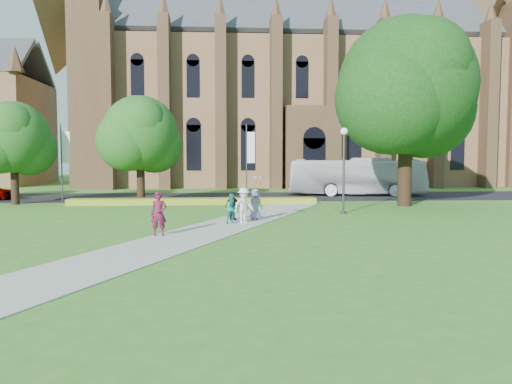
{
  "coord_description": "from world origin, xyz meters",
  "views": [
    {
      "loc": [
        0.09,
        -23.44,
        3.45
      ],
      "look_at": [
        1.9,
        3.01,
        1.6
      ],
      "focal_mm": 35.0,
      "sensor_mm": 36.0,
      "label": 1
    }
  ],
  "objects": [
    {
      "name": "parasol",
      "position": [
        2.08,
        3.62,
        2.07
      ],
      "size": [
        0.84,
        0.84,
        0.67
      ],
      "primitive_type": "imported",
      "rotation": [
        0.0,
        0.0,
        0.1
      ],
      "color": "#E7A3C5",
      "rests_on": "pedestrian_4"
    },
    {
      "name": "pedestrian_4",
      "position": [
        1.9,
        3.52,
        0.89
      ],
      "size": [
        0.99,
        0.91,
        1.69
      ],
      "primitive_type": "imported",
      "rotation": [
        0.0,
        0.0,
        0.59
      ],
      "color": "slate",
      "rests_on": "footpath"
    },
    {
      "name": "banner_pole_1",
      "position": [
        -11.89,
        15.2,
        3.39
      ],
      "size": [
        0.7,
        0.1,
        6.0
      ],
      "color": "#38383D",
      "rests_on": "ground"
    },
    {
      "name": "pedestrian_2",
      "position": [
        1.21,
        2.23,
        0.96
      ],
      "size": [
        1.37,
        1.21,
        1.83
      ],
      "primitive_type": "imported",
      "rotation": [
        0.0,
        0.0,
        0.56
      ],
      "color": "silver",
      "rests_on": "footpath"
    },
    {
      "name": "pedestrian_1",
      "position": [
        0.62,
        2.14,
        0.81
      ],
      "size": [
        0.94,
        0.87,
        1.54
      ],
      "primitive_type": "imported",
      "rotation": [
        0.0,
        0.0,
        0.52
      ],
      "color": "#1A8475",
      "rests_on": "footpath"
    },
    {
      "name": "flower_hedge",
      "position": [
        -2.0,
        13.2,
        0.23
      ],
      "size": [
        18.0,
        1.4,
        0.45
      ],
      "primitive_type": "cube",
      "color": "gold",
      "rests_on": "ground"
    },
    {
      "name": "pedestrian_0",
      "position": [
        -2.66,
        -1.66,
        1.0
      ],
      "size": [
        0.72,
        0.49,
        1.92
      ],
      "primitive_type": "imported",
      "rotation": [
        0.0,
        0.0,
        0.04
      ],
      "color": "#59142C",
      "rests_on": "footpath"
    },
    {
      "name": "street_tree_1",
      "position": [
        -6.0,
        14.5,
        5.22
      ],
      "size": [
        5.6,
        5.6,
        8.05
      ],
      "color": "#332114",
      "rests_on": "ground"
    },
    {
      "name": "ground",
      "position": [
        0.0,
        0.0,
        0.0
      ],
      "size": [
        160.0,
        160.0,
        0.0
      ],
      "primitive_type": "plane",
      "color": "#3A6F21",
      "rests_on": "ground"
    },
    {
      "name": "street_tree_0",
      "position": [
        -15.0,
        14.0,
        4.87
      ],
      "size": [
        5.2,
        5.2,
        7.5
      ],
      "color": "#332114",
      "rests_on": "ground"
    },
    {
      "name": "large_tree",
      "position": [
        13.0,
        11.0,
        8.37
      ],
      "size": [
        9.6,
        9.6,
        13.2
      ],
      "color": "#332114",
      "rests_on": "ground"
    },
    {
      "name": "pedestrian_3",
      "position": [
        0.65,
        3.48,
        0.81
      ],
      "size": [
        0.97,
        0.79,
        1.54
      ],
      "primitive_type": "imported",
      "rotation": [
        0.0,
        0.0,
        0.55
      ],
      "color": "black",
      "rests_on": "footpath"
    },
    {
      "name": "banner_pole_0",
      "position": [
        2.11,
        15.2,
        3.39
      ],
      "size": [
        0.7,
        0.1,
        6.0
      ],
      "color": "#38383D",
      "rests_on": "ground"
    },
    {
      "name": "cathedral",
      "position": [
        10.0,
        39.73,
        12.98
      ],
      "size": [
        52.6,
        18.25,
        28.0
      ],
      "color": "brown",
      "rests_on": "ground"
    },
    {
      "name": "streetlamp",
      "position": [
        7.5,
        6.5,
        3.3
      ],
      "size": [
        0.44,
        0.44,
        5.24
      ],
      "color": "#38383D",
      "rests_on": "ground"
    },
    {
      "name": "tour_coach",
      "position": [
        12.16,
        20.6,
        1.71
      ],
      "size": [
        12.42,
        4.54,
        3.38
      ],
      "primitive_type": "imported",
      "rotation": [
        0.0,
        0.0,
        1.43
      ],
      "color": "white",
      "rests_on": "road"
    },
    {
      "name": "road",
      "position": [
        0.0,
        20.0,
        0.01
      ],
      "size": [
        160.0,
        10.0,
        0.02
      ],
      "primitive_type": "cube",
      "color": "black",
      "rests_on": "ground"
    },
    {
      "name": "footpath",
      "position": [
        0.0,
        1.0,
        0.02
      ],
      "size": [
        15.58,
        28.54,
        0.04
      ],
      "primitive_type": "cube",
      "rotation": [
        0.0,
        0.0,
        -0.44
      ],
      "color": "#B2B2A8",
      "rests_on": "ground"
    }
  ]
}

